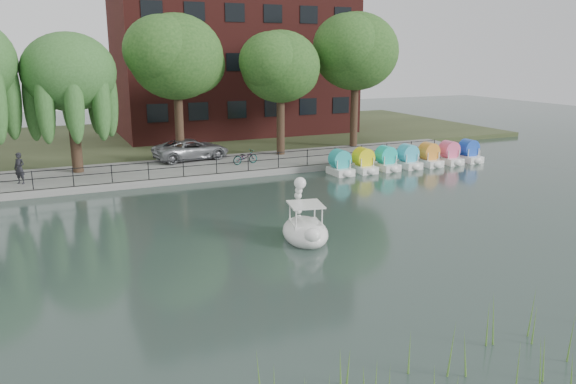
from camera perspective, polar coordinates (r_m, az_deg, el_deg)
ground_plane at (r=21.91m, az=3.11°, el=-5.76°), size 120.00×120.00×0.00m
promenade at (r=36.30m, az=-8.52°, el=2.45°), size 40.00×6.00×0.40m
kerb at (r=33.53m, az=-7.14°, el=1.53°), size 40.00×0.25×0.40m
land_strip at (r=49.74m, az=-12.97°, el=5.35°), size 60.00×22.00×0.36m
railing at (r=33.53m, az=-7.29°, el=3.17°), size 32.00×0.05×1.00m
apartment_building at (r=51.03m, az=-5.52°, el=16.20°), size 20.00×10.07×18.00m
willow_mid at (r=35.36m, az=-21.35°, el=11.23°), size 5.32×5.32×8.15m
broadleaf_center at (r=37.27m, az=-11.30°, el=13.26°), size 6.00×6.00×9.25m
broadleaf_right at (r=39.01m, az=-0.78°, el=12.56°), size 5.40×5.40×8.32m
broadleaf_far at (r=42.86m, az=6.91°, el=13.95°), size 6.30×6.30×9.71m
minivan at (r=37.97m, az=-9.80°, el=4.44°), size 3.47×6.09×1.60m
bicycle at (r=36.15m, az=-4.37°, el=3.64°), size 0.84×1.79×1.00m
pedestrian at (r=33.81m, az=-25.64°, el=2.40°), size 0.86×0.82×1.98m
swan_boat at (r=22.77m, az=1.72°, el=-3.57°), size 2.34×3.15×2.40m
pedal_boat_row at (r=37.69m, az=12.10°, el=3.35°), size 11.35×1.70×1.40m
reed_bank at (r=16.01m, az=26.23°, el=-12.73°), size 24.00×2.40×1.20m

